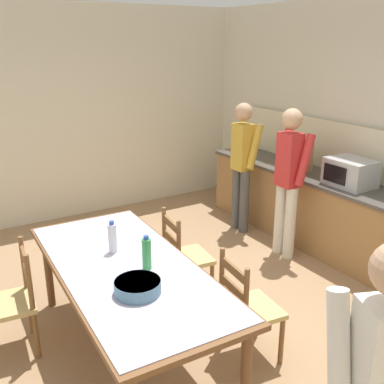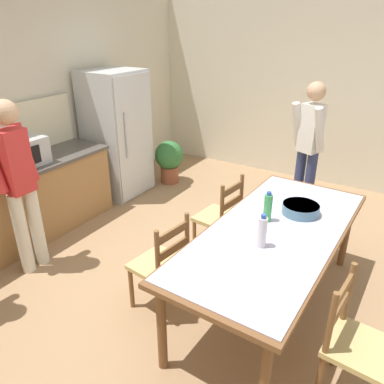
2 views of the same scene
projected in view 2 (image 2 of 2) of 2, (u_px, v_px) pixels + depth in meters
The scene contains 15 objects.
ground_plane at pixel (207, 285), 3.62m from camera, with size 8.32×8.32×0.00m, color #9E7A56.
wall_back at pixel (7, 105), 4.28m from camera, with size 6.52×0.12×2.90m, color beige.
wall_right at pixel (317, 86), 5.54m from camera, with size 0.12×5.20×2.90m, color beige.
refrigerator at pixel (117, 134), 5.27m from camera, with size 0.75×0.73×1.74m.
microwave at pixel (21, 153), 4.05m from camera, with size 0.50×0.39×0.30m.
dining_table at pixel (274, 238), 3.07m from camera, with size 2.28×1.06×0.79m.
bottle_near_centre at pixel (262, 232), 2.77m from camera, with size 0.07×0.07×0.27m.
bottle_off_centre at pixel (268, 207), 3.13m from camera, with size 0.07×0.07×0.27m.
serving_bowl at pixel (301, 208), 3.27m from camera, with size 0.32×0.32×0.09m.
chair_side_near_left at pixel (355, 344), 2.41m from camera, with size 0.46×0.44×0.91m.
chair_side_far_right at pixel (220, 217), 3.95m from camera, with size 0.46×0.45×0.91m.
chair_side_far_left at pixel (162, 265), 3.19m from camera, with size 0.47×0.45×0.91m.
person_at_counter at pixel (18, 180), 3.51m from camera, with size 0.43×0.30×1.73m.
person_by_table at pixel (309, 143), 4.63m from camera, with size 0.38×0.48×1.69m.
potted_plant at pixel (169, 159), 5.78m from camera, with size 0.44×0.44×0.67m.
Camera 2 is at (-2.56, -1.40, 2.34)m, focal length 35.00 mm.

